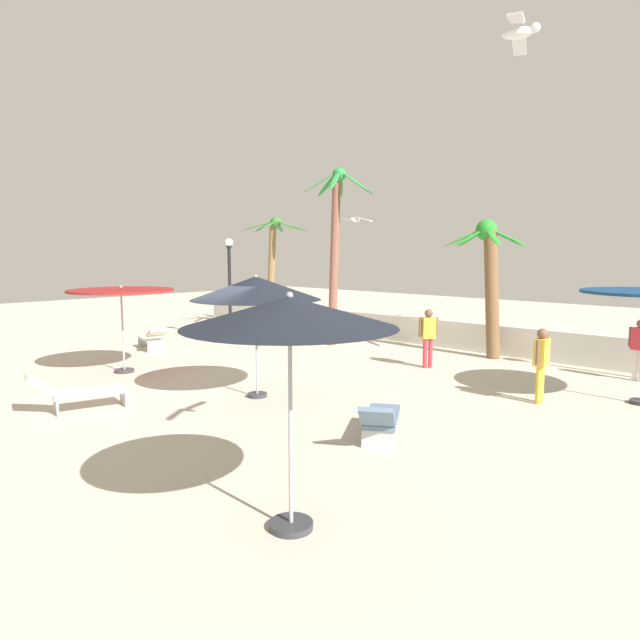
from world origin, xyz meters
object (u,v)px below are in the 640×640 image
(patio_umbrella_1, at_px, (290,315))
(seagull_1, at_px, (519,32))
(patio_umbrella_2, at_px, (256,288))
(guest_1, at_px, (428,333))
(lounge_chair_2, at_px, (152,338))
(patio_umbrella_0, at_px, (121,295))
(guest_0, at_px, (640,344))
(lamp_post_1, at_px, (230,284))
(lounge_chair_1, at_px, (381,418))
(palm_tree_0, at_px, (336,238))
(palm_tree_1, at_px, (273,258))
(palm_tree_2, at_px, (490,271))
(seagull_0, at_px, (355,220))
(lounge_chair_0, at_px, (77,392))
(guest_2, at_px, (541,358))

(patio_umbrella_1, height_order, seagull_1, seagull_1)
(patio_umbrella_2, distance_m, guest_1, 5.59)
(patio_umbrella_1, height_order, lounge_chair_2, patio_umbrella_1)
(patio_umbrella_0, bearing_deg, guest_0, 39.25)
(patio_umbrella_1, height_order, lamp_post_1, lamp_post_1)
(guest_0, height_order, seagull_1, seagull_1)
(patio_umbrella_1, relative_size, lounge_chair_1, 1.47)
(palm_tree_0, distance_m, lamp_post_1, 4.41)
(patio_umbrella_1, height_order, guest_0, patio_umbrella_1)
(lounge_chair_1, bearing_deg, patio_umbrella_2, 173.70)
(patio_umbrella_1, bearing_deg, palm_tree_1, 139.10)
(palm_tree_2, xyz_separation_m, seagull_0, (-2.96, -2.79, 1.54))
(patio_umbrella_0, relative_size, palm_tree_0, 0.45)
(patio_umbrella_0, distance_m, guest_0, 13.34)
(palm_tree_2, xyz_separation_m, guest_1, (-0.46, -2.60, -1.64))
(palm_tree_2, xyz_separation_m, lounge_chair_0, (-3.29, -11.13, -2.24))
(lounge_chair_1, relative_size, guest_0, 1.21)
(palm_tree_2, bearing_deg, seagull_1, -62.36)
(patio_umbrella_0, bearing_deg, lounge_chair_2, 137.85)
(palm_tree_0, bearing_deg, seagull_0, -32.53)
(patio_umbrella_2, xyz_separation_m, palm_tree_2, (1.49, 7.90, 0.21))
(guest_1, relative_size, seagull_0, 1.40)
(patio_umbrella_0, distance_m, guest_2, 10.49)
(patio_umbrella_0, distance_m, seagull_1, 11.78)
(patio_umbrella_1, xyz_separation_m, guest_0, (0.87, 11.14, -1.59))
(lounge_chair_0, xyz_separation_m, seagull_1, (8.47, 1.25, 5.08))
(patio_umbrella_0, xyz_separation_m, palm_tree_2, (6.05, 8.73, 0.54))
(palm_tree_1, distance_m, guest_2, 13.46)
(seagull_0, bearing_deg, palm_tree_0, 147.47)
(lounge_chair_2, bearing_deg, patio_umbrella_0, -42.15)
(patio_umbrella_1, xyz_separation_m, lamp_post_1, (-11.95, 8.22, -0.49))
(patio_umbrella_0, xyz_separation_m, palm_tree_0, (1.22, 7.13, 1.58))
(lamp_post_1, bearing_deg, lounge_chair_1, -25.03)
(palm_tree_1, distance_m, lounge_chair_0, 12.72)
(lounge_chair_2, bearing_deg, seagull_1, -14.01)
(guest_2, distance_m, seagull_1, 7.58)
(patio_umbrella_1, bearing_deg, lamp_post_1, 145.49)
(patio_umbrella_2, distance_m, seagull_1, 7.59)
(patio_umbrella_1, distance_m, palm_tree_0, 12.89)
(patio_umbrella_0, distance_m, palm_tree_2, 10.64)
(lounge_chair_1, bearing_deg, seagull_0, 133.44)
(seagull_1, bearing_deg, lounge_chair_1, 151.76)
(palm_tree_2, relative_size, lamp_post_1, 1.13)
(palm_tree_0, height_order, seagull_0, palm_tree_0)
(lounge_chair_1, distance_m, guest_0, 8.25)
(patio_umbrella_0, height_order, seagull_0, seagull_0)
(guest_2, bearing_deg, patio_umbrella_2, -141.30)
(patio_umbrella_0, bearing_deg, guest_1, 47.66)
(guest_1, height_order, seagull_1, seagull_1)
(patio_umbrella_2, distance_m, guest_2, 6.29)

